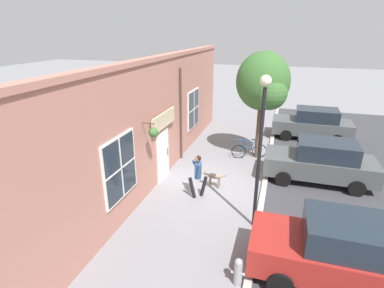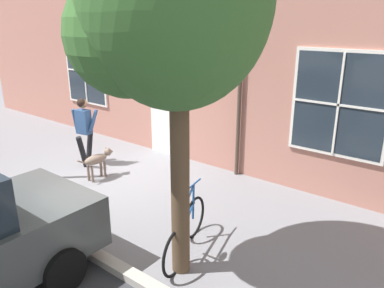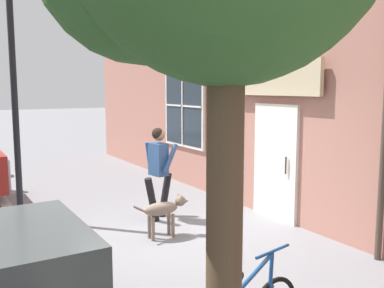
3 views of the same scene
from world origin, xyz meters
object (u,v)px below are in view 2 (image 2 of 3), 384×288
object	(u,v)px
pedestrian_walking	(84,126)
dog_on_leash	(98,159)
street_tree_by_curb	(168,6)
leaning_bicycle	(186,231)

from	to	relation	value
pedestrian_walking	dog_on_leash	bearing A→B (deg)	68.39
street_tree_by_curb	leaning_bicycle	xyz separation A→B (m)	(-0.44, -0.12, -3.23)
dog_on_leash	street_tree_by_curb	size ratio (longest dim) A/B	0.20
dog_on_leash	leaning_bicycle	distance (m)	3.51
leaning_bicycle	street_tree_by_curb	bearing A→B (deg)	15.38
leaning_bicycle	dog_on_leash	bearing A→B (deg)	-106.55
pedestrian_walking	dog_on_leash	world-z (taller)	pedestrian_walking
pedestrian_walking	leaning_bicycle	bearing A→B (deg)	72.34
dog_on_leash	street_tree_by_curb	world-z (taller)	street_tree_by_curb
dog_on_leash	leaning_bicycle	size ratio (longest dim) A/B	0.60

